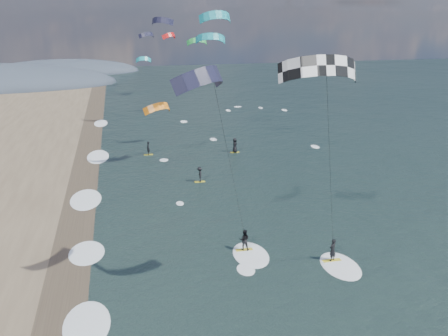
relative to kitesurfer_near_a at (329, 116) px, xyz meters
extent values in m
cube|color=#382D23|center=(-15.42, 4.89, -11.92)|extent=(3.00, 240.00, 0.00)
ellipsoid|color=#3D4756|center=(-25.42, 114.89, -11.92)|extent=(40.00, 18.00, 7.00)
cube|color=gold|center=(3.17, 4.93, -11.89)|extent=(1.38, 0.41, 0.06)
imported|color=black|center=(3.17, 4.93, -11.02)|extent=(0.74, 0.66, 1.70)
ellipsoid|color=white|center=(3.47, 4.13, -11.92)|extent=(2.60, 4.20, 0.12)
cylinder|color=black|center=(1.17, 1.93, -3.87)|extent=(0.02, 0.02, 15.31)
cube|color=gold|center=(-2.65, 7.84, -11.89)|extent=(1.30, 0.40, 0.06)
imported|color=black|center=(-2.65, 7.84, -11.04)|extent=(0.96, 0.84, 1.65)
ellipsoid|color=white|center=(-2.35, 7.04, -11.92)|extent=(2.60, 4.20, 0.12)
cylinder|color=black|center=(-4.40, 4.84, -4.20)|extent=(0.02, 0.02, 14.60)
cube|color=gold|center=(-3.50, 23.47, -11.90)|extent=(1.10, 0.35, 0.05)
imported|color=black|center=(-3.50, 23.47, -11.08)|extent=(0.66, 1.07, 1.60)
cube|color=gold|center=(2.53, 33.21, -11.90)|extent=(1.10, 0.35, 0.05)
imported|color=black|center=(2.53, 33.21, -10.97)|extent=(0.64, 0.92, 1.80)
cube|color=gold|center=(-8.10, 34.39, -11.90)|extent=(1.10, 0.35, 0.05)
imported|color=black|center=(-8.10, 34.39, -11.05)|extent=(0.42, 0.62, 1.66)
ellipsoid|color=white|center=(-14.22, 0.89, -11.92)|extent=(2.40, 5.40, 0.11)
ellipsoid|color=white|center=(-14.22, 9.89, -11.92)|extent=(2.40, 5.40, 0.11)
ellipsoid|color=white|center=(-14.22, 20.89, -11.92)|extent=(2.40, 5.40, 0.11)
ellipsoid|color=white|center=(-14.22, 34.89, -11.92)|extent=(2.40, 5.40, 0.11)
ellipsoid|color=white|center=(-14.22, 52.89, -11.92)|extent=(2.40, 5.40, 0.11)
camera|label=1|loc=(-11.15, -24.91, 5.90)|focal=40.00mm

